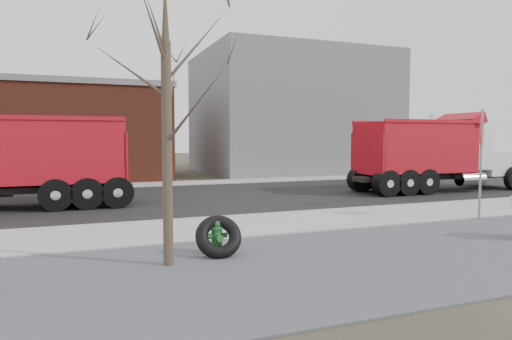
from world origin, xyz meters
name	(u,v)px	position (x,y,z in m)	size (l,w,h in m)	color
ground	(274,227)	(0.00, 0.00, 0.00)	(120.00, 120.00, 0.00)	#383328
gravel_verge	(348,261)	(0.00, -3.50, 0.01)	(60.00, 5.00, 0.03)	slate
sidewalk	(270,225)	(0.00, 0.25, 0.03)	(60.00, 2.50, 0.06)	#9E9B93
curb	(253,216)	(0.00, 1.55, 0.06)	(60.00, 0.15, 0.11)	#9E9B93
road	(209,198)	(0.00, 6.30, 0.01)	(60.00, 9.40, 0.02)	black
far_sidewalk	(179,183)	(0.00, 12.00, 0.03)	(60.00, 2.00, 0.06)	#9E9B93
building_grey	(290,114)	(9.00, 18.00, 4.00)	(12.00, 10.00, 8.00)	slate
bare_tree	(166,82)	(-3.20, -2.60, 3.30)	(3.20, 3.20, 5.20)	#382D23
fire_hydrant	(217,238)	(-2.16, -2.15, 0.35)	(0.43, 0.41, 0.76)	#2A7034
truck_tire	(219,237)	(-2.18, -2.31, 0.40)	(0.99, 0.84, 0.88)	black
stop_sign	(481,145)	(5.82, -1.10, 2.10)	(0.70, 0.53, 3.13)	gray
dump_truck_red_a	(434,152)	(9.69, 4.90, 1.71)	(8.34, 2.40, 3.37)	black
dump_truck_red_b	(17,158)	(-6.53, 5.73, 1.68)	(7.81, 2.31, 3.30)	black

